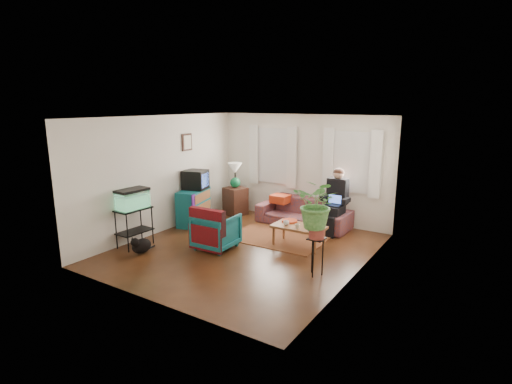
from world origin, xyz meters
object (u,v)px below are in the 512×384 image
Objects in this scene: sofa at (303,208)px; plant_stand at (316,257)px; armchair at (216,229)px; aquarium_stand at (135,227)px; side_table at (235,201)px; coffee_table at (299,236)px; dresser at (194,207)px.

plant_stand is (1.41, -2.41, -0.10)m from sofa.
sofa is at bearing -111.51° from armchair.
sofa is 2.79× the size of aquarium_stand.
sofa reaches higher than side_table.
dresser is at bearing 179.19° from coffee_table.
side_table is 1.28m from dresser.
armchair is (1.11, -2.22, 0.03)m from side_table.
aquarium_stand is 1.67m from armchair.
aquarium_stand is 3.75m from plant_stand.
aquarium_stand is (-0.01, -1.79, -0.03)m from dresser.
aquarium_stand reaches higher than plant_stand.
side_table is 4.08m from plant_stand.
side_table is at bearing 144.92° from plant_stand.
aquarium_stand is 1.01× the size of armchair.
plant_stand is at bearing -31.46° from dresser.
side_table is 2.77m from coffee_table.
coffee_table is at bearing 128.55° from plant_stand.
sofa reaches higher than aquarium_stand.
plant_stand reaches higher than coffee_table.
side_table is 2.48m from armchair.
armchair is at bearing 31.02° from aquarium_stand.
dresser is at bearing -35.97° from armchair.
armchair is at bearing 176.78° from plant_stand.
plant_stand is at bearing -35.08° from side_table.
dresser is 1.79m from aquarium_stand.
side_table is 3.05m from aquarium_stand.
coffee_table is at bearing -66.40° from sofa.
sofa is at bearing 15.22° from dresser.
coffee_table is 1.40m from plant_stand.
dresser is (-2.26, -1.30, -0.01)m from sofa.
armchair is at bearing -63.39° from side_table.
sofa reaches higher than armchair.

